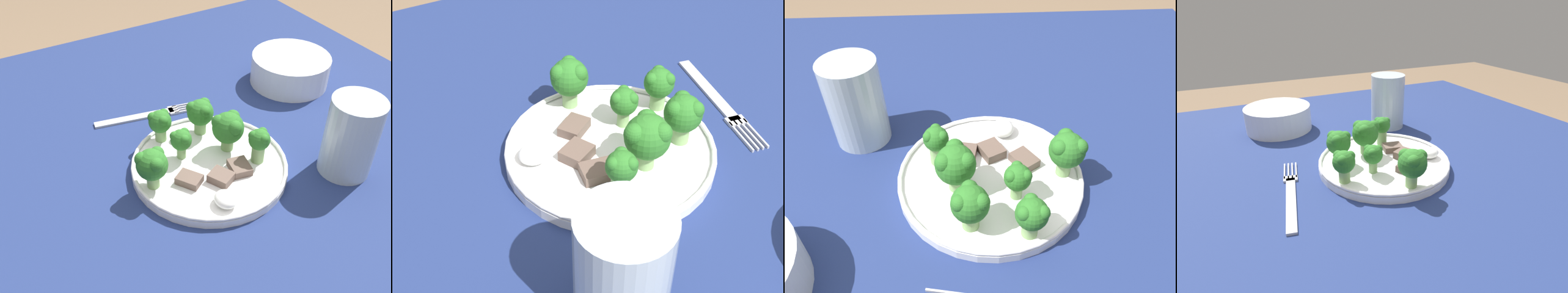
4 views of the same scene
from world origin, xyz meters
TOP-DOWN VIEW (x-y plane):
  - table at (0.00, 0.00)m, footprint 1.06×1.00m
  - dinner_plate at (-0.00, -0.02)m, footprint 0.24×0.24m
  - fork at (-0.18, -0.04)m, footprint 0.06×0.20m
  - cream_bowl at (-0.14, 0.25)m, footprint 0.15×0.15m
  - drinking_glass at (0.10, 0.16)m, footprint 0.08×0.08m
  - broccoli_floret_near_rim_left at (-0.02, 0.03)m, footprint 0.05×0.05m
  - broccoli_floret_center_left at (0.03, 0.05)m, footprint 0.03×0.03m
  - broccoli_floret_back_left at (-0.04, -0.05)m, footprint 0.03×0.03m
  - broccoli_floret_front_left at (-0.09, -0.05)m, footprint 0.04×0.04m
  - broccoli_floret_center_back at (0.00, -0.11)m, footprint 0.05×0.05m
  - broccoli_floret_mid_cluster at (-0.08, 0.01)m, footprint 0.04×0.04m
  - meat_slice_front_slice at (0.02, -0.06)m, footprint 0.04×0.04m
  - meat_slice_middle_slice at (0.04, -0.02)m, footprint 0.04×0.04m
  - meat_slice_rear_slice at (0.04, 0.01)m, footprint 0.04×0.04m
  - sauce_dollop at (0.08, -0.04)m, footprint 0.04×0.03m

SIDE VIEW (x-z plane):
  - table at x=0.00m, z-range 0.27..1.01m
  - fork at x=-0.18m, z-range 0.74..0.75m
  - dinner_plate at x=0.00m, z-range 0.74..0.76m
  - meat_slice_rear_slice at x=0.04m, z-range 0.75..0.77m
  - meat_slice_front_slice at x=0.02m, z-range 0.75..0.77m
  - meat_slice_middle_slice at x=0.04m, z-range 0.75..0.77m
  - sauce_dollop at x=0.08m, z-range 0.75..0.77m
  - cream_bowl at x=-0.14m, z-range 0.74..0.80m
  - broccoli_floret_back_left at x=-0.04m, z-range 0.76..0.81m
  - broccoli_floret_front_left at x=-0.09m, z-range 0.76..0.82m
  - broccoli_floret_center_left at x=0.03m, z-range 0.76..0.82m
  - broccoli_floret_mid_cluster at x=-0.08m, z-range 0.76..0.82m
  - broccoli_floret_center_back at x=0.00m, z-range 0.76..0.83m
  - broccoli_floret_near_rim_left at x=-0.02m, z-range 0.76..0.83m
  - drinking_glass at x=0.10m, z-range 0.73..0.86m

